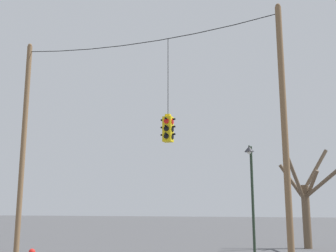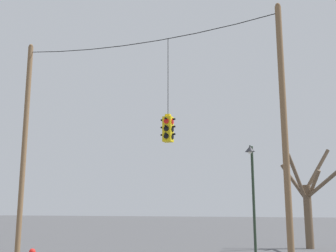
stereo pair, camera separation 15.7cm
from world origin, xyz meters
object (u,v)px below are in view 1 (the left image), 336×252
(utility_pole_right, at_px, (285,131))
(bare_tree, at_px, (307,200))
(traffic_light_near_left_pole, at_px, (168,128))
(utility_pole_left, at_px, (23,147))
(street_lamp, at_px, (251,178))

(utility_pole_right, relative_size, bare_tree, 1.74)
(utility_pole_right, height_order, traffic_light_near_left_pole, utility_pole_right)
(traffic_light_near_left_pole, xyz_separation_m, bare_tree, (4.46, 9.80, -2.53))
(utility_pole_left, relative_size, street_lamp, 1.93)
(bare_tree, bearing_deg, street_lamp, -110.73)
(utility_pole_right, height_order, bare_tree, utility_pole_right)
(utility_pole_left, relative_size, bare_tree, 1.74)
(utility_pole_right, distance_m, bare_tree, 10.04)
(traffic_light_near_left_pole, bearing_deg, utility_pole_right, 0.00)
(street_lamp, distance_m, bare_tree, 5.99)
(traffic_light_near_left_pole, bearing_deg, bare_tree, 65.53)
(street_lamp, height_order, bare_tree, bare_tree)
(traffic_light_near_left_pole, distance_m, street_lamp, 5.15)
(utility_pole_right, xyz_separation_m, street_lamp, (-1.88, 4.27, -1.25))
(utility_pole_left, xyz_separation_m, traffic_light_near_left_pole, (6.64, -0.00, 0.39))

